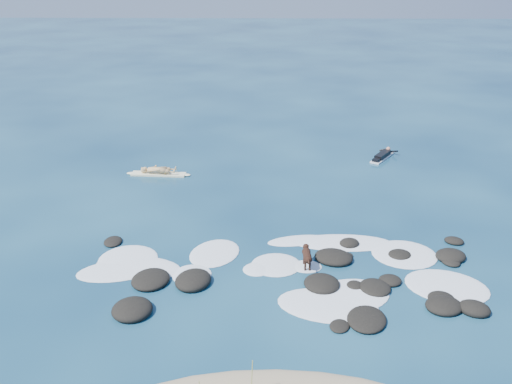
{
  "coord_description": "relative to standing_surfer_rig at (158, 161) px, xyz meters",
  "views": [
    {
      "loc": [
        -0.31,
        -18.1,
        10.26
      ],
      "look_at": [
        -0.75,
        4.0,
        0.9
      ],
      "focal_mm": 40.0,
      "sensor_mm": 36.0,
      "label": 1
    }
  ],
  "objects": [
    {
      "name": "ground",
      "position": [
        5.68,
        -8.2,
        -0.73
      ],
      "size": [
        160.0,
        160.0,
        0.0
      ],
      "primitive_type": "plane",
      "color": "#0A2642",
      "rests_on": "ground"
    },
    {
      "name": "breaking_foam",
      "position": [
        5.88,
        -9.01,
        -0.72
      ],
      "size": [
        14.4,
        6.27,
        0.12
      ],
      "color": "white",
      "rests_on": "ground"
    },
    {
      "name": "standing_surfer_rig",
      "position": [
        0.0,
        0.0,
        0.0
      ],
      "size": [
        3.24,
        0.73,
        1.84
      ],
      "rotation": [
        0.0,
        0.0,
        -0.06
      ],
      "color": "#FBF7C8",
      "rests_on": "ground"
    },
    {
      "name": "reef_rocks",
      "position": [
        6.82,
        -9.98,
        -0.63
      ],
      "size": [
        13.84,
        6.39,
        0.47
      ],
      "color": "black",
      "rests_on": "ground"
    },
    {
      "name": "paddling_surfer_rig",
      "position": [
        11.6,
        2.73,
        -0.58
      ],
      "size": [
        1.73,
        2.25,
        0.42
      ],
      "rotation": [
        0.0,
        0.0,
        1.0
      ],
      "color": "white",
      "rests_on": "ground"
    },
    {
      "name": "dog",
      "position": [
        6.8,
        -8.85,
        -0.22
      ],
      "size": [
        0.33,
        1.2,
        0.76
      ],
      "rotation": [
        0.0,
        0.0,
        1.62
      ],
      "color": "black",
      "rests_on": "ground"
    }
  ]
}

